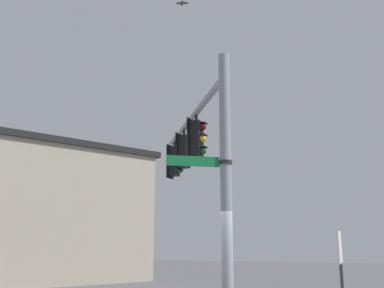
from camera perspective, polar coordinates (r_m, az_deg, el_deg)
signal_pole at (r=9.60m, az=4.39°, el=-5.43°), size 0.25×0.25×6.08m
mast_arm at (r=13.46m, az=-0.14°, el=3.18°), size 5.75×4.39×0.17m
traffic_light_nearest_pole at (r=12.56m, az=0.66°, el=0.65°), size 0.54×0.49×1.31m
traffic_light_mid_inner at (r=14.25m, az=-0.95°, el=-0.97°), size 0.54×0.49×1.31m
traffic_light_mid_outer at (r=15.95m, az=-2.23°, el=-2.24°), size 0.54×0.49×1.31m
street_name_sign at (r=9.57m, az=2.07°, el=-2.31°), size 0.94×1.20×0.22m
bird_flying at (r=13.79m, az=-1.30°, el=17.68°), size 0.28×0.33×0.09m
tree_by_storefront at (r=25.97m, az=-17.57°, el=-4.06°), size 3.73×3.73×7.41m
historical_marker at (r=11.28m, az=18.59°, el=-14.26°), size 0.60×0.08×2.13m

